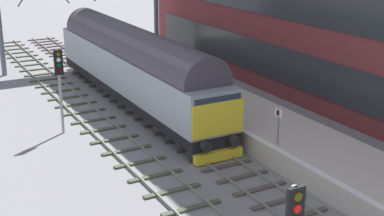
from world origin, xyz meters
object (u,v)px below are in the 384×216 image
Objects in this scene: signal_post_mid at (60,80)px; platform_number_sign at (278,121)px; diesel_locomotive at (133,63)px; waiting_passenger at (209,74)px.

platform_number_sign is at bearing -49.92° from signal_post_mid.
diesel_locomotive is 5.95m from signal_post_mid.
signal_post_mid is at bearing 130.08° from platform_number_sign.
platform_number_sign is at bearing -79.92° from diesel_locomotive.
waiting_passenger is at bearing -34.39° from diesel_locomotive.
diesel_locomotive reaches higher than signal_post_mid.
diesel_locomotive is at bearing 100.08° from platform_number_sign.
platform_number_sign reaches higher than waiting_passenger.
waiting_passenger is at bearing 79.32° from platform_number_sign.
platform_number_sign is (7.22, -8.58, -0.74)m from signal_post_mid.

